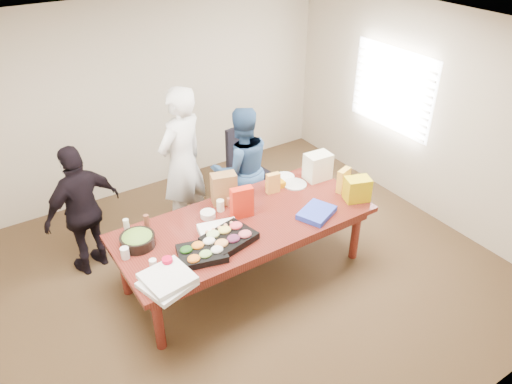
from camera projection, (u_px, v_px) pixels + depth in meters
floor at (246, 274)px, 5.70m from camera, size 5.50×5.00×0.02m
ceiling at (242, 37)px, 4.26m from camera, size 5.50×5.00×0.02m
wall_back at (148, 97)px, 6.76m from camera, size 5.50×0.04×2.70m
wall_front at (447, 331)px, 3.21m from camera, size 5.50×0.04×2.70m
wall_right at (427, 114)px, 6.26m from camera, size 0.04×5.00×2.70m
window_panel at (392, 89)px, 6.59m from camera, size 0.03×1.40×1.10m
window_blinds at (390, 90)px, 6.57m from camera, size 0.04×1.36×1.00m
conference_table at (245, 248)px, 5.50m from camera, size 2.80×1.20×0.75m
office_chair at (248, 171)px, 6.68m from camera, size 0.59×0.59×1.06m
person_center at (182, 163)px, 5.94m from camera, size 0.83×0.70×1.94m
person_right at (242, 169)px, 6.15m from camera, size 0.90×0.77×1.62m
person_left at (83, 210)px, 5.41m from camera, size 0.99×0.63×1.57m
veggie_tray at (202, 253)px, 4.77m from camera, size 0.53×0.46×0.07m
fruit_tray at (229, 238)px, 4.98m from camera, size 0.57×0.49×0.08m
sheet_cake at (220, 231)px, 5.08m from camera, size 0.48×0.40×0.07m
salad_bowl at (138, 241)px, 4.91m from camera, size 0.42×0.42×0.11m
chip_bag_blue at (317, 213)px, 5.38m from camera, size 0.49×0.44×0.06m
chip_bag_red at (242, 202)px, 5.28m from camera, size 0.26×0.14×0.35m
chip_bag_yellow at (343, 180)px, 5.75m from camera, size 0.20×0.13×0.28m
chip_bag_orange at (273, 183)px, 5.73m from camera, size 0.17×0.09×0.25m
mayo_jar at (220, 205)px, 5.43m from camera, size 0.09×0.09×0.13m
mustard_bottle at (246, 194)px, 5.61m from camera, size 0.06×0.06×0.15m
dressing_bottle at (147, 222)px, 5.12m from camera, size 0.06×0.06×0.18m
ranch_bottle at (127, 227)px, 5.06m from camera, size 0.07×0.07×0.18m
banana_bunch at (276, 185)px, 5.87m from camera, size 0.22×0.13×0.07m
bread_loaf at (236, 198)px, 5.59m from camera, size 0.27×0.12×0.11m
kraft_bag at (224, 188)px, 5.52m from camera, size 0.31×0.23×0.36m
red_cup at (168, 264)px, 4.59m from camera, size 0.12×0.12×0.13m
clear_cup_a at (153, 264)px, 4.62m from camera, size 0.08×0.08×0.10m
clear_cup_b at (125, 253)px, 4.74m from camera, size 0.11×0.11×0.12m
pizza_box_lower at (167, 284)px, 4.42m from camera, size 0.51×0.51×0.05m
pizza_box_upper at (167, 278)px, 4.43m from camera, size 0.46×0.46×0.05m
plate_a at (295, 184)px, 5.93m from camera, size 0.32×0.32×0.02m
plate_b at (285, 176)px, 6.09m from camera, size 0.28×0.28×0.01m
dip_bowl_a at (247, 194)px, 5.71m from camera, size 0.18×0.18×0.06m
dip_bowl_b at (208, 214)px, 5.34m from camera, size 0.17×0.17×0.07m
grocery_bag_white at (318, 166)px, 5.99m from camera, size 0.32×0.24×0.33m
grocery_bag_yellow at (357, 189)px, 5.59m from camera, size 0.33×0.27×0.28m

